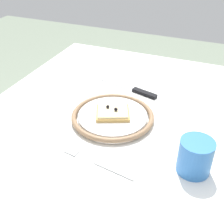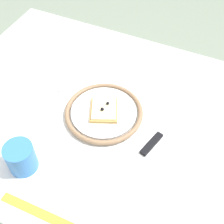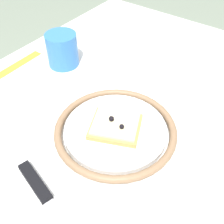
{
  "view_description": "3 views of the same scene",
  "coord_description": "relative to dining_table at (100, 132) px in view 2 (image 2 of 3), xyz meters",
  "views": [
    {
      "loc": [
        -0.64,
        -0.27,
        1.27
      ],
      "look_at": [
        0.03,
        0.01,
        0.79
      ],
      "focal_mm": 46.67,
      "sensor_mm": 36.0,
      "label": 1
    },
    {
      "loc": [
        0.29,
        -0.53,
        1.51
      ],
      "look_at": [
        0.04,
        0.01,
        0.78
      ],
      "focal_mm": 48.46,
      "sensor_mm": 36.0,
      "label": 2
    },
    {
      "loc": [
        0.33,
        0.22,
        1.2
      ],
      "look_at": [
        -0.01,
        -0.03,
        0.8
      ],
      "focal_mm": 44.77,
      "sensor_mm": 36.0,
      "label": 3
    }
  ],
  "objects": [
    {
      "name": "ground_plane",
      "position": [
        0.0,
        0.0,
        -0.67
      ],
      "size": [
        6.0,
        6.0,
        0.0
      ],
      "primitive_type": "plane",
      "color": "gray"
    },
    {
      "name": "dining_table",
      "position": [
        0.0,
        0.0,
        0.0
      ],
      "size": [
        1.07,
        0.82,
        0.77
      ],
      "color": "white",
      "rests_on": "ground_plane"
    },
    {
      "name": "plate",
      "position": [
        0.02,
        -0.0,
        0.11
      ],
      "size": [
        0.25,
        0.25,
        0.02
      ],
      "color": "white",
      "rests_on": "dining_table"
    },
    {
      "name": "pizza_slice_near",
      "position": [
        0.02,
        0.0,
        0.13
      ],
      "size": [
        0.12,
        0.12,
        0.03
      ],
      "color": "tan",
      "rests_on": "plate"
    },
    {
      "name": "knife",
      "position": [
        0.2,
        -0.01,
        0.11
      ],
      "size": [
        0.08,
        0.24,
        0.01
      ],
      "color": "silver",
      "rests_on": "dining_table"
    },
    {
      "name": "fork",
      "position": [
        -0.17,
        -0.04,
        0.11
      ],
      "size": [
        0.05,
        0.2,
        0.0
      ],
      "color": "silver",
      "rests_on": "dining_table"
    },
    {
      "name": "cup",
      "position": [
        -0.1,
        -0.26,
        0.15
      ],
      "size": [
        0.08,
        0.08,
        0.09
      ],
      "primitive_type": "cylinder",
      "color": "#3372BF",
      "rests_on": "dining_table"
    },
    {
      "name": "measuring_tape",
      "position": [
        0.06,
        -0.35,
        0.1
      ],
      "size": [
        0.33,
        0.03,
        0.0
      ],
      "primitive_type": "cube",
      "rotation": [
        0.0,
        0.0,
        0.02
      ],
      "color": "yellow",
      "rests_on": "dining_table"
    }
  ]
}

